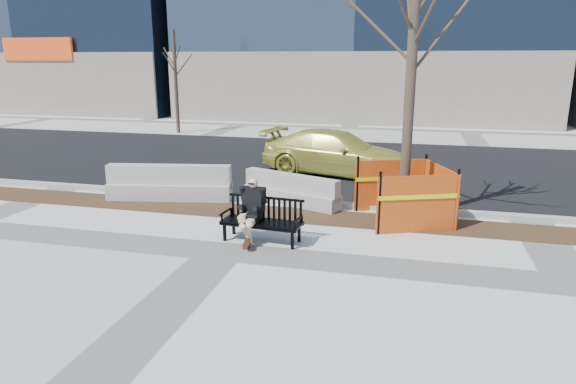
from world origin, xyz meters
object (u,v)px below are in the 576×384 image
(bench, at_px, (262,241))
(seated_man, at_px, (252,239))
(jersey_barrier_left, at_px, (170,199))
(tree_fence, at_px, (402,220))
(jersey_barrier_right, at_px, (291,204))
(sedan, at_px, (336,174))

(bench, bearing_deg, seated_man, 168.92)
(bench, distance_m, jersey_barrier_left, 4.12)
(bench, relative_size, seated_man, 1.31)
(tree_fence, relative_size, jersey_barrier_right, 2.50)
(tree_fence, bearing_deg, jersey_barrier_left, 176.62)
(tree_fence, distance_m, jersey_barrier_right, 2.92)
(jersey_barrier_right, bearing_deg, tree_fence, 6.64)
(tree_fence, height_order, jersey_barrier_right, tree_fence)
(seated_man, height_order, jersey_barrier_right, seated_man)
(jersey_barrier_left, xyz_separation_m, jersey_barrier_right, (3.21, 0.37, 0.00))
(bench, height_order, sedan, sedan)
(jersey_barrier_left, bearing_deg, seated_man, -48.67)
(bench, height_order, seated_man, seated_man)
(seated_man, height_order, jersey_barrier_left, seated_man)
(jersey_barrier_right, bearing_deg, jersey_barrier_left, -152.52)
(tree_fence, distance_m, jersey_barrier_left, 6.05)
(seated_man, xyz_separation_m, jersey_barrier_right, (0.15, 2.77, 0.00))
(jersey_barrier_left, bearing_deg, sedan, 36.81)
(jersey_barrier_left, distance_m, jersey_barrier_right, 3.23)
(jersey_barrier_left, bearing_deg, bench, -47.43)
(bench, bearing_deg, jersey_barrier_right, 96.61)
(sedan, bearing_deg, tree_fence, -142.45)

